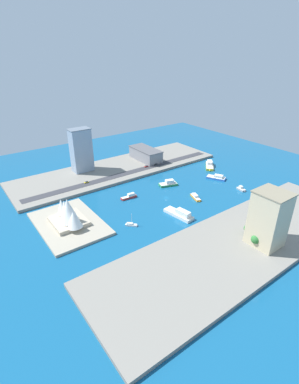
{
  "coord_description": "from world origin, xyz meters",
  "views": [
    {
      "loc": [
        -182.87,
        154.01,
        125.7
      ],
      "look_at": [
        14.36,
        9.03,
        2.96
      ],
      "focal_mm": 26.84,
      "sensor_mm": 36.0,
      "label": 1
    }
  ],
  "objects_px": {
    "traffic_light_waterfront": "(160,163)",
    "opera_landmark": "(68,213)",
    "catamaran_blue": "(217,177)",
    "taxi_yellow_cab": "(86,182)",
    "tower_tall_glass": "(81,150)",
    "suv_black": "(155,164)",
    "water_taxi_orange": "(196,197)",
    "office_block_beige": "(269,219)",
    "yacht_sleek_gray": "(241,189)",
    "ferry_yellow_fast": "(210,165)",
    "tugboat_red": "(129,197)",
    "warehouse_low_gray": "(146,154)",
    "sailboat_small_white": "(131,225)",
    "ferry_green_doubledeck": "(168,183)",
    "ferry_white_commuter": "(180,214)",
    "pickup_red": "(146,166)"
  },
  "relations": [
    {
      "from": "traffic_light_waterfront",
      "to": "opera_landmark",
      "type": "bearing_deg",
      "value": 111.41
    },
    {
      "from": "catamaran_blue",
      "to": "taxi_yellow_cab",
      "type": "relative_size",
      "value": 4.66
    },
    {
      "from": "tower_tall_glass",
      "to": "suv_black",
      "type": "height_order",
      "value": "tower_tall_glass"
    },
    {
      "from": "water_taxi_orange",
      "to": "office_block_beige",
      "type": "bearing_deg",
      "value": 170.63
    },
    {
      "from": "opera_landmark",
      "to": "yacht_sleek_gray",
      "type": "bearing_deg",
      "value": -103.92
    },
    {
      "from": "catamaran_blue",
      "to": "ferry_yellow_fast",
      "type": "distance_m",
      "value": 34.95
    },
    {
      "from": "tower_tall_glass",
      "to": "catamaran_blue",
      "type": "bearing_deg",
      "value": -132.93
    },
    {
      "from": "tugboat_red",
      "to": "warehouse_low_gray",
      "type": "height_order",
      "value": "warehouse_low_gray"
    },
    {
      "from": "yacht_sleek_gray",
      "to": "traffic_light_waterfront",
      "type": "bearing_deg",
      "value": 18.22
    },
    {
      "from": "water_taxi_orange",
      "to": "yacht_sleek_gray",
      "type": "height_order",
      "value": "yacht_sleek_gray"
    },
    {
      "from": "yacht_sleek_gray",
      "to": "sailboat_small_white",
      "type": "bearing_deg",
      "value": 84.96
    },
    {
      "from": "catamaran_blue",
      "to": "tugboat_red",
      "type": "distance_m",
      "value": 101.64
    },
    {
      "from": "ferry_green_doubledeck",
      "to": "office_block_beige",
      "type": "bearing_deg",
      "value": 174.57
    },
    {
      "from": "water_taxi_orange",
      "to": "suv_black",
      "type": "distance_m",
      "value": 87.32
    },
    {
      "from": "ferry_white_commuter",
      "to": "tower_tall_glass",
      "type": "xyz_separation_m",
      "value": [
        135.05,
        24.6,
        24.1
      ]
    },
    {
      "from": "water_taxi_orange",
      "to": "pickup_red",
      "type": "height_order",
      "value": "pickup_red"
    },
    {
      "from": "tugboat_red",
      "to": "pickup_red",
      "type": "bearing_deg",
      "value": -48.32
    },
    {
      "from": "sailboat_small_white",
      "to": "pickup_red",
      "type": "bearing_deg",
      "value": -41.48
    },
    {
      "from": "yacht_sleek_gray",
      "to": "catamaran_blue",
      "type": "bearing_deg",
      "value": -2.37
    },
    {
      "from": "yacht_sleek_gray",
      "to": "water_taxi_orange",
      "type": "bearing_deg",
      "value": 73.64
    },
    {
      "from": "traffic_light_waterfront",
      "to": "opera_landmark",
      "type": "relative_size",
      "value": 0.18
    },
    {
      "from": "water_taxi_orange",
      "to": "tugboat_red",
      "type": "height_order",
      "value": "tugboat_red"
    },
    {
      "from": "ferry_green_doubledeck",
      "to": "tower_tall_glass",
      "type": "distance_m",
      "value": 102.74
    },
    {
      "from": "water_taxi_orange",
      "to": "sailboat_small_white",
      "type": "xyz_separation_m",
      "value": [
        -3.49,
        74.07,
        -0.34
      ]
    },
    {
      "from": "ferry_green_doubledeck",
      "to": "yacht_sleek_gray",
      "type": "height_order",
      "value": "ferry_green_doubledeck"
    },
    {
      "from": "catamaran_blue",
      "to": "traffic_light_waterfront",
      "type": "bearing_deg",
      "value": 28.36
    },
    {
      "from": "ferry_green_doubledeck",
      "to": "water_taxi_orange",
      "type": "relative_size",
      "value": 1.25
    },
    {
      "from": "catamaran_blue",
      "to": "sailboat_small_white",
      "type": "height_order",
      "value": "sailboat_small_white"
    },
    {
      "from": "catamaran_blue",
      "to": "suv_black",
      "type": "distance_m",
      "value": 73.91
    },
    {
      "from": "water_taxi_orange",
      "to": "warehouse_low_gray",
      "type": "bearing_deg",
      "value": -10.02
    },
    {
      "from": "yacht_sleek_gray",
      "to": "pickup_red",
      "type": "bearing_deg",
      "value": 23.54
    },
    {
      "from": "opera_landmark",
      "to": "water_taxi_orange",
      "type": "bearing_deg",
      "value": -102.86
    },
    {
      "from": "ferry_white_commuter",
      "to": "traffic_light_waterfront",
      "type": "distance_m",
      "value": 106.52
    },
    {
      "from": "tower_tall_glass",
      "to": "pickup_red",
      "type": "distance_m",
      "value": 75.1
    },
    {
      "from": "ferry_yellow_fast",
      "to": "suv_black",
      "type": "relative_size",
      "value": 4.63
    },
    {
      "from": "ferry_white_commuter",
      "to": "sailboat_small_white",
      "type": "bearing_deg",
      "value": 73.6
    },
    {
      "from": "ferry_white_commuter",
      "to": "ferry_yellow_fast",
      "type": "xyz_separation_m",
      "value": [
        63.12,
        -103.47,
        -0.22
      ]
    },
    {
      "from": "office_block_beige",
      "to": "opera_landmark",
      "type": "relative_size",
      "value": 1.09
    },
    {
      "from": "ferry_yellow_fast",
      "to": "pickup_red",
      "type": "distance_m",
      "value": 75.38
    },
    {
      "from": "catamaran_blue",
      "to": "tower_tall_glass",
      "type": "height_order",
      "value": "tower_tall_glass"
    },
    {
      "from": "ferry_green_doubledeck",
      "to": "tugboat_red",
      "type": "relative_size",
      "value": 1.21
    },
    {
      "from": "ferry_white_commuter",
      "to": "taxi_yellow_cab",
      "type": "height_order",
      "value": "ferry_white_commuter"
    },
    {
      "from": "taxi_yellow_cab",
      "to": "opera_landmark",
      "type": "xyz_separation_m",
      "value": [
        -60.56,
        43.03,
        7.42
      ]
    },
    {
      "from": "suv_black",
      "to": "opera_landmark",
      "type": "bearing_deg",
      "value": 114.48
    },
    {
      "from": "yacht_sleek_gray",
      "to": "opera_landmark",
      "type": "relative_size",
      "value": 0.3
    },
    {
      "from": "yacht_sleek_gray",
      "to": "sailboat_small_white",
      "type": "height_order",
      "value": "sailboat_small_white"
    },
    {
      "from": "ferry_green_doubledeck",
      "to": "warehouse_low_gray",
      "type": "bearing_deg",
      "value": -16.79
    },
    {
      "from": "water_taxi_orange",
      "to": "traffic_light_waterfront",
      "type": "relative_size",
      "value": 2.51
    },
    {
      "from": "tower_tall_glass",
      "to": "warehouse_low_gray",
      "type": "xyz_separation_m",
      "value": [
        -13.15,
        -76.94,
        -16.63
      ]
    },
    {
      "from": "ferry_green_doubledeck",
      "to": "tugboat_red",
      "type": "distance_m",
      "value": 47.74
    }
  ]
}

